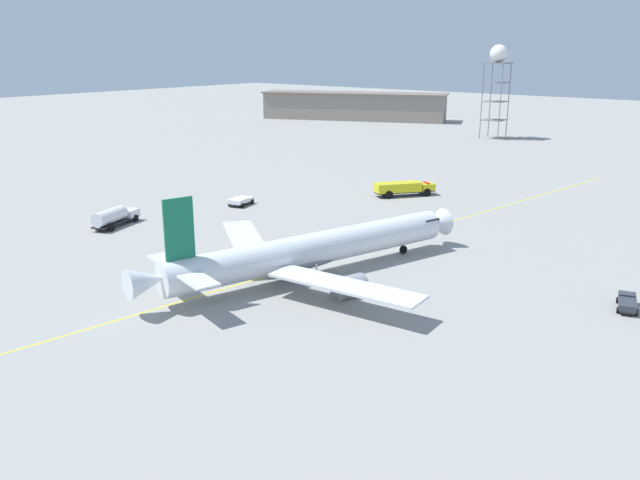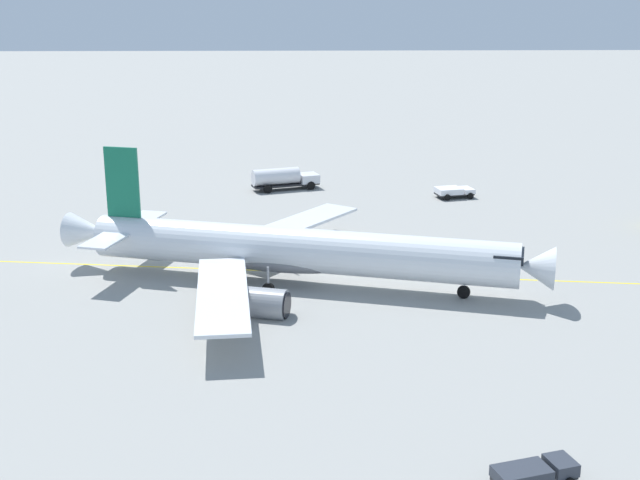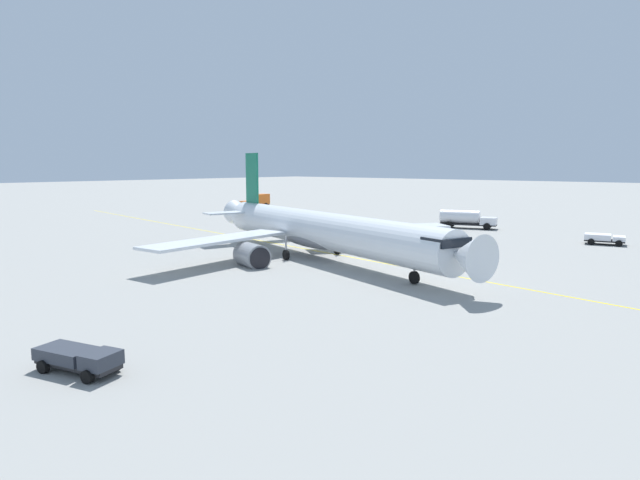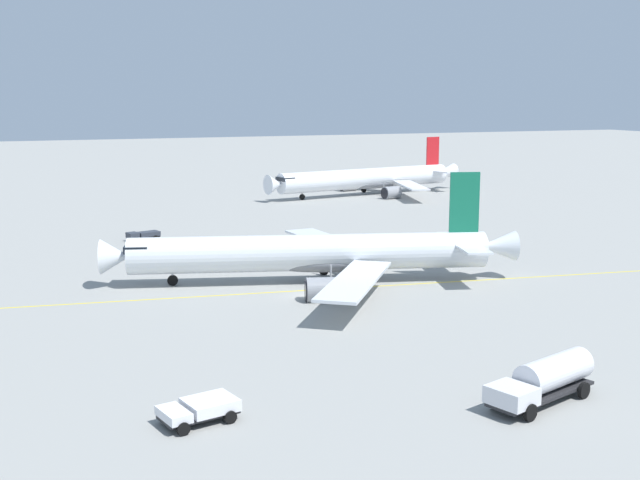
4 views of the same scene
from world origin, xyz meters
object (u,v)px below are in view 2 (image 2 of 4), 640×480
fuel_tanker_truck (283,178)px  pushback_tug_truck (454,191)px  baggage_truck_truck (535,473)px  airliner_main (293,252)px

fuel_tanker_truck → pushback_tug_truck: bearing=-31.6°
pushback_tug_truck → baggage_truck_truck: (64.00, -7.24, -0.09)m
airliner_main → baggage_truck_truck: (32.01, 12.72, -2.26)m
pushback_tug_truck → fuel_tanker_truck: bearing=153.8°
fuel_tanker_truck → baggage_truck_truck: bearing=-96.8°
airliner_main → baggage_truck_truck: 34.52m
airliner_main → pushback_tug_truck: bearing=73.7°
airliner_main → pushback_tug_truck: (-31.99, 19.97, -2.17)m
airliner_main → fuel_tanker_truck: size_ratio=4.78×
baggage_truck_truck → pushback_tug_truck: bearing=67.4°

